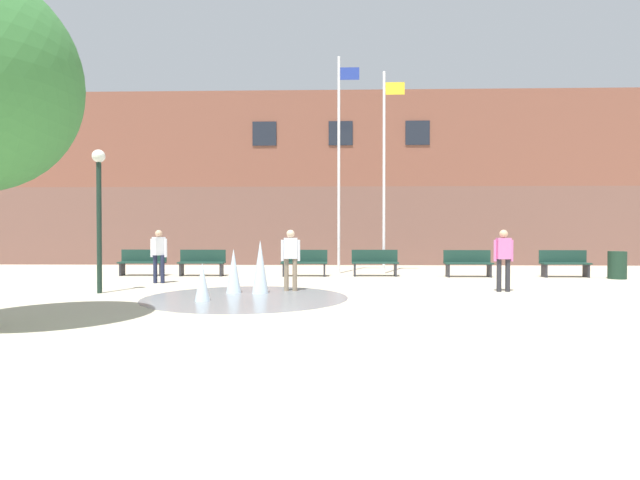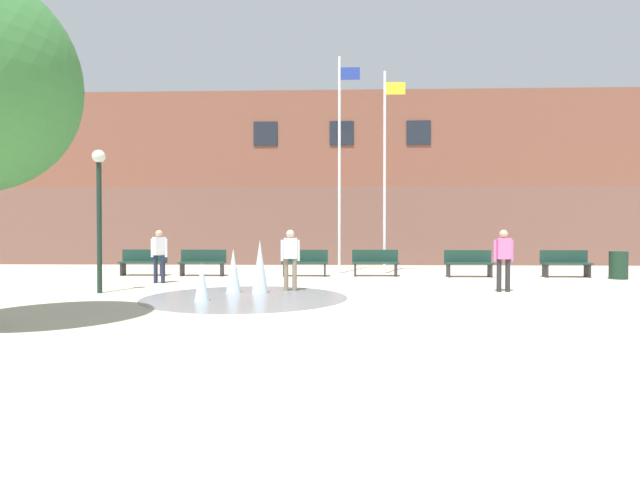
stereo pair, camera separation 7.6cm
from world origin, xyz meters
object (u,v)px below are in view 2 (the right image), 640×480
object	(u,v)px
adult_near_bench	(290,255)
trash_can	(618,265)
park_bench_center	(375,262)
adult_in_red	(503,255)
park_bench_far_left	(143,262)
lamp_post_left_lane	(99,199)
park_bench_left_of_flagpoles	(203,262)
flagpole_right	(385,166)
teen_by_trashcan	(159,252)
flagpole_left	(340,159)
park_bench_under_left_flagpole	(305,262)
park_bench_near_trashcan	(469,263)
park_bench_far_right	(565,263)

from	to	relation	value
adult_near_bench	trash_can	distance (m)	10.99
park_bench_center	adult_in_red	distance (m)	5.33
park_bench_far_left	lamp_post_left_lane	world-z (taller)	lamp_post_left_lane
park_bench_center	trash_can	size ratio (longest dim) A/B	1.78
park_bench_left_of_flagpoles	flagpole_right	distance (m)	7.44
adult_in_red	lamp_post_left_lane	size ratio (longest dim) A/B	0.44
teen_by_trashcan	flagpole_left	distance (m)	7.35
adult_near_bench	park_bench_center	bearing A→B (deg)	50.68
park_bench_left_of_flagpoles	adult_in_red	xyz separation A→B (m)	(8.94, -4.35, 0.45)
park_bench_far_left	trash_can	size ratio (longest dim) A/B	1.78
park_bench_under_left_flagpole	park_bench_center	world-z (taller)	same
park_bench_under_left_flagpole	park_bench_near_trashcan	world-z (taller)	same
park_bench_far_left	park_bench_far_right	bearing A→B (deg)	-0.65
park_bench_far_right	adult_in_red	size ratio (longest dim) A/B	1.01
flagpole_right	park_bench_under_left_flagpole	bearing A→B (deg)	-157.29
park_bench_center	lamp_post_left_lane	distance (m)	9.05
adult_in_red	park_bench_center	bearing A→B (deg)	120.74
park_bench_far_right	trash_can	bearing A→B (deg)	-22.99
park_bench_far_left	flagpole_right	distance (m)	9.33
park_bench_under_left_flagpole	park_bench_far_right	distance (m)	8.85
park_bench_center	flagpole_left	world-z (taller)	flagpole_left
trash_can	adult_near_bench	bearing A→B (deg)	-160.75
adult_near_bench	adult_in_red	size ratio (longest dim) A/B	1.00
park_bench_left_of_flagpoles	park_bench_center	bearing A→B (deg)	0.82
park_bench_center	park_bench_near_trashcan	distance (m)	3.15
park_bench_far_right	teen_by_trashcan	size ratio (longest dim) A/B	1.01
park_bench_far_left	park_bench_left_of_flagpoles	distance (m)	2.11
park_bench_center	park_bench_far_right	size ratio (longest dim) A/B	1.00
park_bench_far_left	lamp_post_left_lane	bearing A→B (deg)	-80.39
park_bench_left_of_flagpoles	flagpole_left	xyz separation A→B (m)	(4.81, 1.19, 3.75)
park_bench_under_left_flagpole	flagpole_left	distance (m)	4.13
park_bench_near_trashcan	trash_can	size ratio (longest dim) A/B	1.78
park_bench_near_trashcan	lamp_post_left_lane	distance (m)	11.64
teen_by_trashcan	lamp_post_left_lane	size ratio (longest dim) A/B	0.44
park_bench_near_trashcan	teen_by_trashcan	xyz separation A→B (m)	(-9.80, -2.35, 0.45)
park_bench_center	trash_can	xyz separation A→B (m)	(7.82, -0.81, -0.03)
park_bench_left_of_flagpoles	trash_can	xyz separation A→B (m)	(13.84, -0.72, -0.03)
park_bench_far_left	adult_in_red	distance (m)	11.90
park_bench_left_of_flagpoles	adult_in_red	size ratio (longest dim) A/B	1.01
park_bench_under_left_flagpole	teen_by_trashcan	world-z (taller)	teen_by_trashcan
park_bench_far_left	teen_by_trashcan	distance (m)	2.97
teen_by_trashcan	park_bench_near_trashcan	bearing A→B (deg)	142.24
teen_by_trashcan	flagpole_right	size ratio (longest dim) A/B	0.21
park_bench_left_of_flagpoles	adult_in_red	world-z (taller)	adult_in_red
park_bench_left_of_flagpoles	flagpole_right	bearing A→B (deg)	10.45
park_bench_left_of_flagpoles	park_bench_near_trashcan	bearing A→B (deg)	-0.88
park_bench_far_left	park_bench_left_of_flagpoles	xyz separation A→B (m)	(2.11, -0.05, 0.00)
park_bench_far_right	flagpole_left	xyz separation A→B (m)	(-7.61, 1.31, 3.75)
park_bench_left_of_flagpoles	adult_in_red	distance (m)	9.95
park_bench_near_trashcan	adult_in_red	world-z (taller)	adult_in_red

